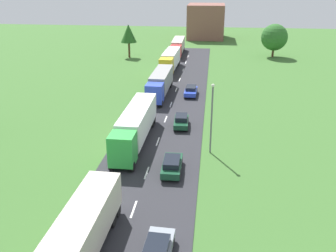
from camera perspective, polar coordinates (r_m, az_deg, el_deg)
The scene contains 15 objects.
road at distance 34.29m, azimuth -3.92°, elevation -8.96°, with size 10.00×140.00×0.06m, color #2B2B30.
lane_marking_centre at distance 31.61m, azimuth -5.00°, elevation -11.85°, with size 0.16×124.35×0.01m.
truck_lead at distance 25.35m, azimuth -13.77°, elevation -16.62°, with size 2.70×13.26×3.41m.
truck_second at distance 41.77m, azimuth -4.98°, elevation 0.20°, with size 2.57×14.40×3.73m.
truck_third at distance 59.15m, azimuth -1.18°, elevation 6.68°, with size 2.67×12.91×3.54m.
truck_fourth at distance 75.36m, azimuth 0.35°, elevation 10.06°, with size 2.84×13.07×3.69m.
truck_fifth at distance 91.81m, azimuth 1.52°, elevation 12.11°, with size 2.70×13.82×3.46m.
car_second at distance 25.79m, azimuth -1.73°, elevation -18.61°, with size 2.00×4.59×1.45m.
car_third at distance 35.86m, azimuth 0.60°, elevation -5.95°, with size 1.86×4.52×1.49m.
car_fourth at distance 46.60m, azimuth 2.04°, elevation 0.78°, with size 1.90×4.09×1.47m.
car_fifth at distance 59.30m, azimuth 3.51°, elevation 5.40°, with size 1.92×4.48×1.44m.
lamppost_second at distance 38.80m, azimuth 6.68°, elevation 1.66°, with size 0.36×0.36×7.59m.
tree_birch at distance 88.31m, azimuth -6.04°, elevation 13.84°, with size 3.65×3.65×7.51m.
tree_elm at distance 91.88m, azimuth 15.92°, elevation 12.88°, with size 6.04×6.04×7.57m.
distant_building at distance 118.20m, azimuth 5.79°, elevation 15.61°, with size 10.81×13.15×9.93m, color brown.
Camera 1 is at (5.81, -4.40, 17.55)m, focal length 39.96 mm.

